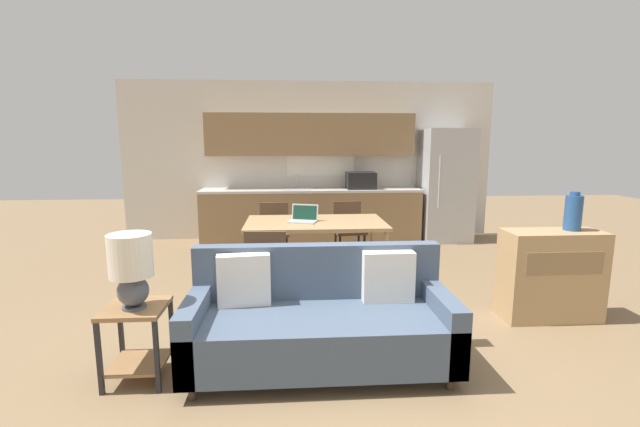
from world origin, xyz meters
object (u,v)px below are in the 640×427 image
Objects in this scene: refrigerator at (446,185)px; dining_table at (315,226)px; table_lamp at (131,266)px; dining_chair_near_left at (267,264)px; vase at (573,212)px; couch at (319,321)px; laptop at (303,218)px; dining_chair_far_right at (349,228)px; side_table at (137,331)px; dining_chair_far_left at (274,229)px; credenza at (550,275)px.

refrigerator is 1.15× the size of dining_table.
table_lamp reaches higher than dining_chair_near_left.
refrigerator is 5.62m from table_lamp.
dining_table is at bearing -137.92° from refrigerator.
vase is (0.02, -3.31, 0.08)m from refrigerator.
table_lamp is (-1.30, -0.16, 0.51)m from couch.
table_lamp reaches higher than couch.
dining_chair_far_right is at bearing 70.32° from laptop.
side_table is (-1.31, -0.12, 0.02)m from couch.
couch reaches higher than dining_table.
dining_chair_far_right is 2.23× the size of laptop.
couch is 1.40m from table_lamp.
side_table is at bearing -167.03° from vase.
side_table is at bearing 57.46° from dining_chair_near_left.
table_lamp is (-1.38, -2.09, 0.16)m from dining_table.
side_table is (-3.74, -4.17, -0.58)m from refrigerator.
refrigerator is 3.18m from dining_chair_far_left.
couch reaches higher than dining_chair_far_right.
dining_chair_near_left and dining_chair_far_left have the same top height.
table_lamp reaches higher than credenza.
credenza is (2.26, 0.72, 0.08)m from couch.
credenza reaches higher than dining_chair_far_right.
refrigerator is 5.63m from side_table.
refrigerator reaches higher than couch.
dining_table is at bearing 56.52° from table_lamp.
couch is 1.17m from dining_chair_near_left.
couch is 5.11× the size of laptop.
dining_chair_near_left is (-2.71, 0.35, 0.06)m from credenza.
dining_chair_near_left is 1.69m from dining_chair_far_left.
side_table is 0.65× the size of dining_chair_near_left.
vase reaches higher than table_lamp.
dining_chair_far_left is 0.97m from laptop.
refrigerator reaches higher than dining_chair_far_right.
refrigerator is 3.38m from credenza.
dining_chair_far_left is (0.85, 2.92, -0.36)m from table_lamp.
refrigerator is at bearing 48.14° from side_table.
credenza is at bearing 17.56° from couch.
laptop is at bearing -65.18° from dining_chair_far_left.
dining_table is 4.47× the size of vase.
credenza is 2.67m from dining_chair_far_right.
table_lamp is 3.53m from dining_chair_far_right.
side_table is 1.50× the size of vase.
refrigerator is 3.17m from dining_table.
dining_chair_near_left reaches higher than dining_table.
refrigerator is 5.17× the size of vase.
dining_table is 2.51m from credenza.
laptop is (0.38, -0.84, 0.31)m from dining_chair_far_left.
laptop reaches higher than dining_chair_far_right.
refrigerator is at bearing 24.36° from dining_chair_far_left.
vase is 0.96× the size of laptop.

